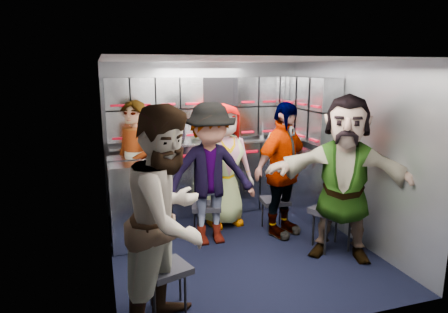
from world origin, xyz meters
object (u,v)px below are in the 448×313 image
object	(u,v)px
attendant_arc_d	(282,170)
jump_seat_near_right	(332,213)
jump_seat_mid_right	(275,202)
jump_seat_center	(220,189)
attendant_arc_a	(169,220)
jump_seat_mid_left	(206,208)
jump_seat_near_left	(167,271)
attendant_arc_c	(224,165)
attendant_standing	(135,168)
attendant_arc_e	(344,178)
attendant_arc_b	(210,175)

from	to	relation	value
attendant_arc_d	jump_seat_near_right	bearing A→B (deg)	-83.18
attendant_arc_d	jump_seat_mid_right	bearing A→B (deg)	62.66
jump_seat_center	attendant_arc_a	bearing A→B (deg)	-116.60
jump_seat_mid_left	jump_seat_center	size ratio (longest dim) A/B	0.87
jump_seat_mid_right	jump_seat_near_left	bearing A→B (deg)	-139.99
jump_seat_near_left	jump_seat_mid_left	size ratio (longest dim) A/B	1.04
jump_seat_mid_left	attendant_arc_a	world-z (taller)	attendant_arc_a
attendant_arc_c	jump_seat_near_right	bearing A→B (deg)	-56.08
jump_seat_mid_right	attendant_standing	bearing A→B (deg)	165.43
jump_seat_near_left	attendant_arc_e	bearing A→B (deg)	12.77
jump_seat_mid_right	attendant_arc_b	size ratio (longest dim) A/B	0.24
attendant_arc_a	attendant_arc_d	bearing A→B (deg)	-11.99
attendant_arc_b	attendant_arc_a	bearing A→B (deg)	-117.29
jump_seat_mid_left	attendant_arc_d	xyz separation A→B (m)	(0.89, -0.22, 0.46)
attendant_arc_b	jump_seat_center	bearing A→B (deg)	64.68
jump_seat_mid_right	attendant_arc_a	xyz separation A→B (m)	(-1.61, -1.53, 0.53)
jump_seat_near_left	jump_seat_mid_left	bearing A→B (deg)	62.75
attendant_arc_e	attendant_arc_b	bearing A→B (deg)	-176.75
jump_seat_near_left	attendant_standing	distance (m)	1.85
attendant_arc_b	attendant_arc_d	world-z (taller)	attendant_arc_b
jump_seat_mid_right	attendant_arc_c	world-z (taller)	attendant_arc_c
attendant_arc_e	jump_seat_center	bearing A→B (deg)	157.22
jump_seat_mid_left	jump_seat_mid_right	distance (m)	0.89
jump_seat_mid_left	attendant_standing	world-z (taller)	attendant_standing
jump_seat_near_left	attendant_arc_d	world-z (taller)	attendant_arc_d
jump_seat_center	attendant_arc_d	distance (m)	1.00
jump_seat_near_left	attendant_arc_b	xyz separation A→B (m)	(0.72, 1.21, 0.47)
jump_seat_near_right	jump_seat_mid_left	bearing A→B (deg)	148.82
attendant_arc_a	attendant_arc_c	world-z (taller)	attendant_arc_a
jump_seat_center	attendant_arc_c	bearing A→B (deg)	-90.00
jump_seat_mid_left	jump_seat_near_right	bearing A→B (deg)	-31.18
attendant_arc_b	attendant_arc_e	xyz separation A→B (m)	(1.26, -0.76, 0.06)
jump_seat_near_right	attendant_standing	world-z (taller)	attendant_standing
attendant_arc_c	attendant_arc_b	bearing A→B (deg)	-129.27
jump_seat_center	attendant_arc_e	world-z (taller)	attendant_arc_e
attendant_arc_d	jump_seat_mid_left	bearing A→B (deg)	138.77
jump_seat_mid_right	attendant_arc_e	distance (m)	1.11
attendant_arc_a	attendant_arc_e	distance (m)	2.07
jump_seat_near_left	attendant_standing	size ratio (longest dim) A/B	0.26
jump_seat_mid_left	jump_seat_mid_right	size ratio (longest dim) A/B	1.04
attendant_standing	attendant_arc_a	bearing A→B (deg)	-36.65
attendant_arc_b	attendant_arc_c	size ratio (longest dim) A/B	1.04
jump_seat_mid_left	attendant_arc_c	size ratio (longest dim) A/B	0.26
jump_seat_center	jump_seat_mid_right	size ratio (longest dim) A/B	1.19
jump_seat_near_left	attendant_arc_a	size ratio (longest dim) A/B	0.24
attendant_standing	jump_seat_center	bearing A→B (deg)	56.91
jump_seat_near_left	attendant_arc_d	distance (m)	2.04
jump_seat_mid_right	attendant_arc_a	distance (m)	2.28
jump_seat_center	attendant_arc_d	world-z (taller)	attendant_arc_d
attendant_arc_b	jump_seat_near_left	bearing A→B (deg)	-120.66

